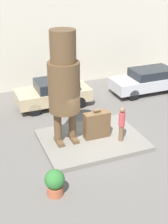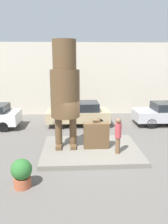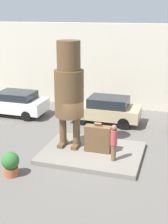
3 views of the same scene
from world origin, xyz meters
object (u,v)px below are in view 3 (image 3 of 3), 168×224
tourist (114,141)px  parked_car_tan (106,109)px  parked_car_white (15,103)px  statue_figure (69,87)px  giant_suitcase (98,139)px  planter_pot (11,163)px

tourist → parked_car_tan: bearing=107.0°
tourist → parked_car_white: 8.93m
statue_figure → tourist: 3.23m
statue_figure → giant_suitcase: size_ratio=3.52×
giant_suitcase → planter_pot: (-2.90, -2.87, -0.29)m
statue_figure → parked_car_tan: (0.77, 4.25, -2.29)m
parked_car_white → parked_car_tan: (5.92, 0.32, 0.02)m
statue_figure → planter_pot: size_ratio=4.85×
giant_suitcase → parked_car_tan: size_ratio=0.34×
planter_pot → giant_suitcase: bearing=44.7°
tourist → planter_pot: tourist is taller
tourist → parked_car_white: (-7.50, 4.84, -0.28)m
giant_suitcase → statue_figure: bearing=171.5°
giant_suitcase → parked_car_white: bearing=147.9°
statue_figure → parked_car_tan: size_ratio=1.20×
giant_suitcase → tourist: tourist is taller
parked_car_tan → parked_car_white: bearing=3.1°
giant_suitcase → parked_car_tan: (-0.68, 4.46, 0.01)m
statue_figure → parked_car_white: (-5.16, 3.92, -2.31)m
tourist → parked_car_white: size_ratio=0.40×
statue_figure → parked_car_white: 6.88m
giant_suitcase → planter_pot: giant_suitcase is taller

